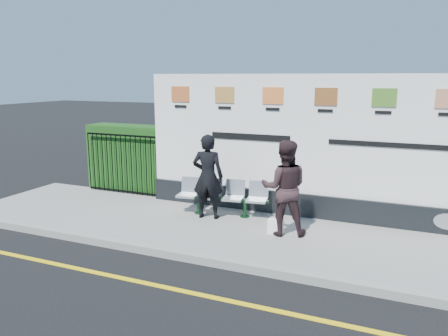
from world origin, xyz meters
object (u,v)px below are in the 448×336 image
object	(u,v)px
billboard	(324,157)
woman_left	(208,177)
bench	(222,206)
woman_right	(284,188)

from	to	relation	value
billboard	woman_left	distance (m)	2.44
bench	billboard	bearing A→B (deg)	10.18
woman_left	woman_right	world-z (taller)	woman_right
bench	woman_right	bearing A→B (deg)	-29.52
billboard	bench	size ratio (longest dim) A/B	4.09
woman_left	woman_right	xyz separation A→B (m)	(1.73, -0.32, 0.01)
billboard	woman_left	size ratio (longest dim) A/B	4.47
billboard	woman_left	xyz separation A→B (m)	(-2.21, -0.95, -0.41)
woman_left	billboard	bearing A→B (deg)	-168.05
bench	woman_right	size ratio (longest dim) A/B	1.08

